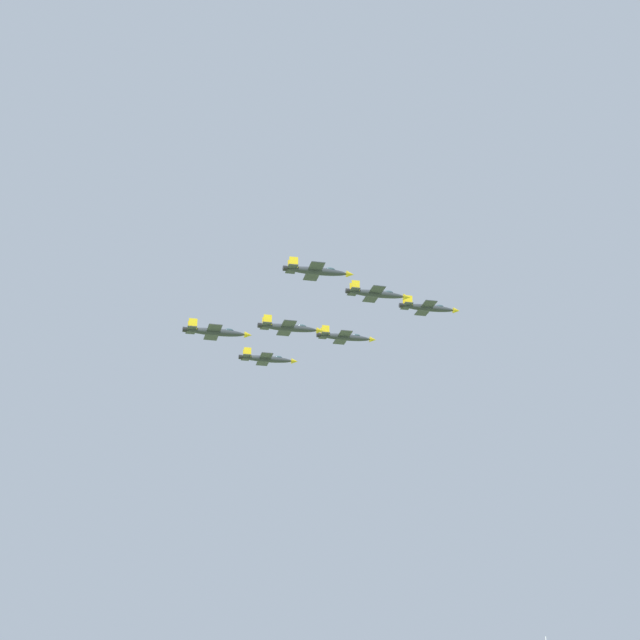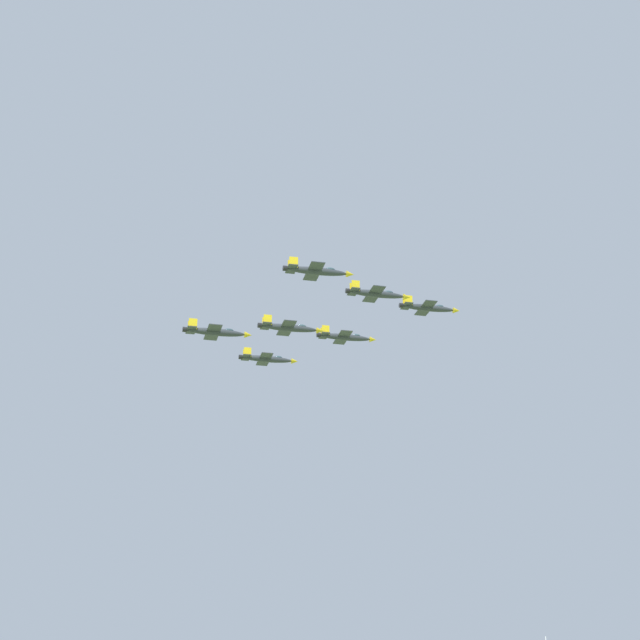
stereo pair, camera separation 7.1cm
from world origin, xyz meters
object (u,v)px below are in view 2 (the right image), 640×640
object	(u,v)px
jet_lead	(428,308)
jet_slot_rear	(289,328)
jet_left_wingman	(345,337)
jet_right_outer	(317,271)
jet_left_outer	(267,359)
jet_trailing	(216,332)
jet_right_wingman	(377,294)

from	to	relation	value
jet_lead	jet_slot_rear	size ratio (longest dim) A/B	0.98
jet_lead	jet_left_wingman	xyz separation A→B (m)	(-4.59, 22.16, -3.52)
jet_left_wingman	jet_right_outer	size ratio (longest dim) A/B	1.01
jet_left_outer	jet_right_outer	bearing A→B (deg)	-89.83
jet_left_wingman	jet_right_outer	bearing A→B (deg)	-111.12
jet_slot_rear	jet_trailing	xyz separation A→B (m)	(-13.60, 10.60, -2.64)
jet_left_wingman	jet_trailing	size ratio (longest dim) A/B	0.95
jet_left_outer	jet_trailing	xyz separation A→B (m)	(-31.62, -12.53, -5.65)
jet_trailing	jet_left_outer	bearing A→B (deg)	59.22
jet_left_wingman	jet_slot_rear	bearing A→B (deg)	-139.34
jet_lead	jet_right_outer	world-z (taller)	jet_lead
jet_right_wingman	jet_right_outer	size ratio (longest dim) A/B	1.02
jet_lead	jet_left_outer	world-z (taller)	jet_lead
jet_slot_rear	jet_lead	bearing A→B (deg)	-0.30
jet_left_outer	jet_trailing	bearing A→B (deg)	-120.29
jet_right_wingman	jet_left_outer	size ratio (longest dim) A/B	1.00
jet_slot_rear	jet_right_outer	bearing A→B (deg)	-90.31
jet_left_wingman	jet_right_outer	distance (m)	47.38
jet_right_outer	jet_trailing	world-z (taller)	jet_right_outer
jet_trailing	jet_right_wingman	bearing A→B (deg)	-23.34
jet_left_wingman	jet_left_outer	size ratio (longest dim) A/B	0.99
jet_slot_rear	jet_trailing	size ratio (longest dim) A/B	0.98
jet_left_wingman	jet_left_outer	xyz separation A→B (m)	(-4.59, 22.16, -1.91)
jet_right_outer	jet_lead	bearing A→B (deg)	41.09
jet_right_wingman	jet_slot_rear	size ratio (longest dim) A/B	0.98
jet_lead	jet_right_outer	distance (m)	45.84
jet_lead	jet_trailing	distance (m)	52.90
jet_lead	jet_right_wingman	size ratio (longest dim) A/B	1.00
jet_lead	jet_left_wingman	bearing A→B (deg)	139.45
jet_right_wingman	jet_slot_rear	bearing A→B (deg)	138.52
jet_lead	jet_right_wingman	bearing A→B (deg)	-139.82
jet_lead	jet_right_outer	xyz separation A→B (m)	(-45.22, -1.93, -7.24)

